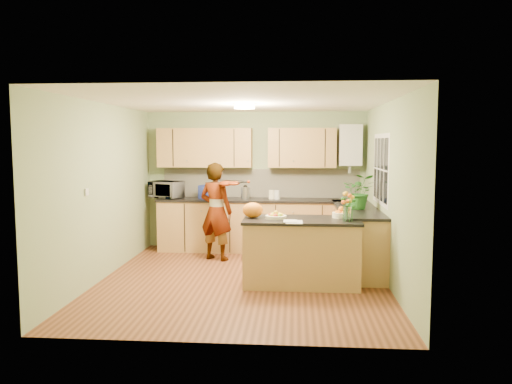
{
  "coord_description": "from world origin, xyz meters",
  "views": [
    {
      "loc": [
        0.73,
        -6.88,
        1.94
      ],
      "look_at": [
        0.15,
        0.5,
        1.21
      ],
      "focal_mm": 35.0,
      "sensor_mm": 36.0,
      "label": 1
    }
  ],
  "objects": [
    {
      "name": "kettle",
      "position": [
        -0.16,
        1.98,
        1.06
      ],
      "size": [
        0.15,
        0.15,
        0.29
      ],
      "rotation": [
        0.0,
        0.0,
        -0.07
      ],
      "color": "#B5B6BA",
      "rests_on": "back_counter"
    },
    {
      "name": "orange_bowl",
      "position": [
        1.37,
        0.02,
        0.97
      ],
      "size": [
        0.25,
        0.25,
        0.15
      ],
      "color": "#FAF1C8",
      "rests_on": "peninsula_island"
    },
    {
      "name": "light_switch",
      "position": [
        -1.99,
        -0.6,
        1.3
      ],
      "size": [
        0.02,
        0.09,
        0.09
      ],
      "primitive_type": "cube",
      "color": "silver",
      "rests_on": "wall_left"
    },
    {
      "name": "back_counter",
      "position": [
        0.1,
        1.95,
        0.47
      ],
      "size": [
        3.64,
        0.62,
        0.94
      ],
      "color": "#AB7B44",
      "rests_on": "floor"
    },
    {
      "name": "right_counter",
      "position": [
        1.7,
        0.85,
        0.47
      ],
      "size": [
        0.62,
        2.24,
        0.94
      ],
      "color": "#AB7B44",
      "rests_on": "floor"
    },
    {
      "name": "papers",
      "position": [
        0.72,
        -0.43,
        0.91
      ],
      "size": [
        0.22,
        0.3,
        0.01
      ],
      "primitive_type": "cube",
      "color": "silver",
      "rests_on": "peninsula_island"
    },
    {
      "name": "microwave",
      "position": [
        -1.6,
        1.95,
        1.09
      ],
      "size": [
        0.66,
        0.55,
        0.31
      ],
      "primitive_type": "imported",
      "rotation": [
        0.0,
        0.0,
        -0.37
      ],
      "color": "silver",
      "rests_on": "back_counter"
    },
    {
      "name": "fruit_dish",
      "position": [
        0.47,
        -0.13,
        0.95
      ],
      "size": [
        0.29,
        0.29,
        0.1
      ],
      "color": "#FAF1C8",
      "rests_on": "peninsula_island"
    },
    {
      "name": "boiler",
      "position": [
        1.7,
        2.09,
        1.9
      ],
      "size": [
        0.4,
        0.3,
        0.86
      ],
      "color": "silver",
      "rests_on": "wall_back"
    },
    {
      "name": "floor",
      "position": [
        0.0,
        0.0,
        0.0
      ],
      "size": [
        4.5,
        4.5,
        0.0
      ],
      "primitive_type": "plane",
      "color": "#552D18",
      "rests_on": "ground"
    },
    {
      "name": "potted_plant",
      "position": [
        1.7,
        0.7,
        1.21
      ],
      "size": [
        0.53,
        0.48,
        0.53
      ],
      "primitive_type": "imported",
      "rotation": [
        0.0,
        0.0,
        -0.14
      ],
      "color": "#276A23",
      "rests_on": "right_counter"
    },
    {
      "name": "wall_right",
      "position": [
        2.0,
        0.0,
        1.25
      ],
      "size": [
        0.02,
        4.5,
        2.5
      ],
      "primitive_type": "cube",
      "color": "#89A072",
      "rests_on": "floor"
    },
    {
      "name": "splashback",
      "position": [
        0.1,
        2.23,
        1.2
      ],
      "size": [
        3.6,
        0.02,
        0.52
      ],
      "primitive_type": "cube",
      "color": "beige",
      "rests_on": "back_counter"
    },
    {
      "name": "ceiling_lamp",
      "position": [
        0.0,
        0.3,
        2.46
      ],
      "size": [
        0.3,
        0.3,
        0.07
      ],
      "color": "#FFEABF",
      "rests_on": "ceiling"
    },
    {
      "name": "wall_left",
      "position": [
        -2.0,
        0.0,
        1.25
      ],
      "size": [
        0.02,
        4.5,
        2.5
      ],
      "primitive_type": "cube",
      "color": "#89A072",
      "rests_on": "floor"
    },
    {
      "name": "window_right",
      "position": [
        1.99,
        0.6,
        1.55
      ],
      "size": [
        0.01,
        1.3,
        1.05
      ],
      "color": "silver",
      "rests_on": "wall_right"
    },
    {
      "name": "ceiling",
      "position": [
        0.0,
        0.0,
        2.5
      ],
      "size": [
        4.0,
        4.5,
        0.02
      ],
      "primitive_type": "cube",
      "color": "white",
      "rests_on": "wall_back"
    },
    {
      "name": "upper_cabinets",
      "position": [
        -0.18,
        2.08,
        1.85
      ],
      "size": [
        3.2,
        0.34,
        0.7
      ],
      "color": "#AB7B44",
      "rests_on": "wall_back"
    },
    {
      "name": "jar_white",
      "position": [
        0.41,
        1.93,
        1.02
      ],
      "size": [
        0.12,
        0.12,
        0.16
      ],
      "primitive_type": "cylinder",
      "rotation": [
        0.0,
        0.0,
        0.14
      ],
      "color": "silver",
      "rests_on": "back_counter"
    },
    {
      "name": "peninsula_island",
      "position": [
        0.82,
        -0.13,
        0.46
      ],
      "size": [
        1.58,
        0.81,
        0.91
      ],
      "color": "#AB7B44",
      "rests_on": "floor"
    },
    {
      "name": "violinist",
      "position": [
        -0.57,
        1.21,
        0.81
      ],
      "size": [
        0.7,
        0.6,
        1.62
      ],
      "primitive_type": "imported",
      "rotation": [
        0.0,
        0.0,
        2.72
      ],
      "color": "tan",
      "rests_on": "floor"
    },
    {
      "name": "wall_front",
      "position": [
        0.0,
        -2.25,
        1.25
      ],
      "size": [
        4.0,
        0.02,
        2.5
      ],
      "primitive_type": "cube",
      "color": "#89A072",
      "rests_on": "floor"
    },
    {
      "name": "orange_bag",
      "position": [
        0.15,
        -0.08,
        1.01
      ],
      "size": [
        0.31,
        0.27,
        0.21
      ],
      "primitive_type": "ellipsoid",
      "rotation": [
        0.0,
        0.0,
        0.11
      ],
      "color": "orange",
      "rests_on": "peninsula_island"
    },
    {
      "name": "blue_box",
      "position": [
        -0.84,
        1.98,
        1.06
      ],
      "size": [
        0.34,
        0.28,
        0.24
      ],
      "primitive_type": "cube",
      "rotation": [
        0.0,
        0.0,
        -0.22
      ],
      "color": "navy",
      "rests_on": "back_counter"
    },
    {
      "name": "wall_back",
      "position": [
        0.0,
        2.25,
        1.25
      ],
      "size": [
        4.0,
        0.02,
        2.5
      ],
      "primitive_type": "cube",
      "color": "#89A072",
      "rests_on": "floor"
    },
    {
      "name": "flower_vase",
      "position": [
        1.42,
        -0.31,
        1.2
      ],
      "size": [
        0.23,
        0.23,
        0.43
      ],
      "rotation": [
        0.0,
        0.0,
        0.35
      ],
      "color": "silver",
      "rests_on": "peninsula_island"
    },
    {
      "name": "violin",
      "position": [
        -0.37,
        0.99,
        1.29
      ],
      "size": [
        0.69,
        0.6,
        0.17
      ],
      "primitive_type": null,
      "rotation": [
        0.17,
        0.0,
        -0.61
      ],
      "color": "#4C1404",
      "rests_on": "violinist"
    },
    {
      "name": "jar_cream",
      "position": [
        0.31,
        1.95,
        1.02
      ],
      "size": [
        0.13,
        0.13,
        0.16
      ],
      "primitive_type": "cylinder",
      "rotation": [
        0.0,
        0.0,
        0.3
      ],
      "color": "#FAF1C8",
      "rests_on": "back_counter"
    }
  ]
}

